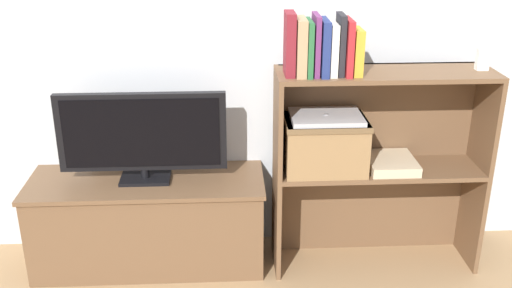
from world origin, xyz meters
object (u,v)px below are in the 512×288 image
(book_navy, at_px, (324,47))
(book_mustard, at_px, (357,52))
(book_tan, at_px, (300,47))
(magazine_stack, at_px, (391,163))
(book_forest, at_px, (309,48))
(book_plum, at_px, (316,45))
(book_crimson, at_px, (347,47))
(book_ivory, at_px, (332,49))
(baby_monitor, at_px, (483,59))
(book_charcoal, at_px, (340,44))
(storage_basket_left, at_px, (325,142))
(laptop, at_px, (326,117))
(book_maroon, at_px, (290,44))
(tv_stand, at_px, (149,222))
(tv, at_px, (142,134))

(book_navy, distance_m, book_mustard, 0.14)
(book_tan, xyz_separation_m, magazine_stack, (0.42, 0.02, -0.53))
(book_forest, distance_m, book_plum, 0.03)
(book_tan, height_order, book_forest, book_tan)
(book_navy, height_order, book_crimson, book_crimson)
(book_plum, relative_size, book_ivory, 1.17)
(book_tan, relative_size, magazine_stack, 0.98)
(book_tan, bearing_deg, baby_monitor, 2.44)
(book_crimson, height_order, book_mustard, book_crimson)
(book_charcoal, relative_size, book_crimson, 1.09)
(book_tan, height_order, storage_basket_left, book_tan)
(book_mustard, xyz_separation_m, laptop, (-0.11, 0.02, -0.28))
(book_mustard, bearing_deg, book_charcoal, 180.00)
(book_plum, bearing_deg, book_crimson, -0.00)
(magazine_stack, bearing_deg, book_plum, -176.33)
(book_crimson, bearing_deg, book_maroon, -180.00)
(tv_stand, height_order, book_ivory, book_ivory)
(book_plum, xyz_separation_m, laptop, (0.06, 0.02, -0.31))
(book_tan, bearing_deg, laptop, 8.47)
(tv_stand, relative_size, tv, 1.44)
(tv, distance_m, book_crimson, 0.95)
(book_crimson, height_order, baby_monitor, book_crimson)
(book_tan, height_order, magazine_stack, book_tan)
(book_navy, distance_m, baby_monitor, 0.68)
(book_mustard, bearing_deg, book_maroon, -180.00)
(book_ivory, bearing_deg, magazine_stack, 4.53)
(tv_stand, relative_size, book_tan, 4.58)
(book_tan, distance_m, magazine_stack, 0.68)
(tv, relative_size, book_tan, 3.17)
(book_ivory, height_order, book_charcoal, book_charcoal)
(book_maroon, relative_size, magazine_stack, 1.08)
(book_crimson, bearing_deg, book_mustard, 0.00)
(tv, distance_m, book_plum, 0.84)
(tv_stand, bearing_deg, book_crimson, -5.18)
(tv_stand, height_order, book_plum, book_plum)
(storage_basket_left, xyz_separation_m, magazine_stack, (0.30, 0.00, -0.11))
(tv_stand, height_order, baby_monitor, baby_monitor)
(book_crimson, xyz_separation_m, book_mustard, (0.04, 0.00, -0.02))
(book_tan, height_order, laptop, book_tan)
(book_plum, bearing_deg, laptop, 16.96)
(book_tan, distance_m, baby_monitor, 0.78)
(baby_monitor, height_order, magazine_stack, baby_monitor)
(book_navy, xyz_separation_m, laptop, (0.03, 0.02, -0.30))
(baby_monitor, xyz_separation_m, magazine_stack, (-0.35, -0.01, -0.46))
(book_forest, distance_m, storage_basket_left, 0.43)
(book_maroon, xyz_separation_m, magazine_stack, (0.46, 0.02, -0.54))
(storage_basket_left, bearing_deg, book_charcoal, -23.76)
(magazine_stack, bearing_deg, tv, 177.19)
(book_navy, relative_size, storage_basket_left, 0.63)
(book_maroon, xyz_separation_m, baby_monitor, (0.82, 0.03, -0.08))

